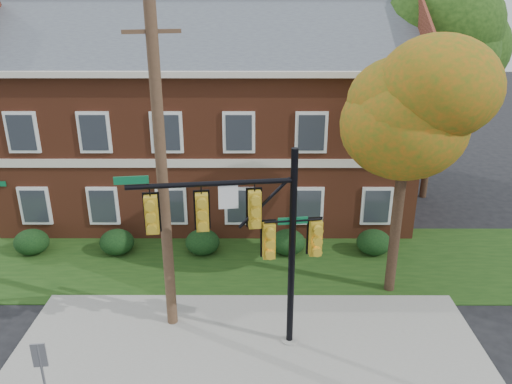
{
  "coord_description": "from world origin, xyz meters",
  "views": [
    {
      "loc": [
        0.22,
        -11.49,
        9.89
      ],
      "look_at": [
        0.2,
        3.0,
        4.19
      ],
      "focal_mm": 35.0,
      "sensor_mm": 36.0,
      "label": 1
    }
  ],
  "objects_px": {
    "tree_near_right": "(418,107)",
    "tree_right_rear": "(452,37)",
    "hedge_left": "(117,242)",
    "tree_far_rear": "(242,15)",
    "hedge_center": "(202,242)",
    "traffic_signal": "(253,232)",
    "apartment_building": "(210,107)",
    "hedge_far_right": "(374,242)",
    "sign_post": "(42,370)",
    "hedge_right": "(288,242)",
    "hedge_far_left": "(32,242)",
    "utility_pole": "(162,179)"
  },
  "relations": [
    {
      "from": "tree_near_right",
      "to": "tree_right_rear",
      "type": "bearing_deg",
      "value": 65.42
    },
    {
      "from": "hedge_left",
      "to": "tree_far_rear",
      "type": "height_order",
      "value": "tree_far_rear"
    },
    {
      "from": "hedge_center",
      "to": "traffic_signal",
      "type": "bearing_deg",
      "value": -70.08
    },
    {
      "from": "apartment_building",
      "to": "hedge_far_right",
      "type": "distance_m",
      "value": 9.82
    },
    {
      "from": "hedge_left",
      "to": "tree_near_right",
      "type": "xyz_separation_m",
      "value": [
        10.72,
        -2.83,
        6.14
      ]
    },
    {
      "from": "hedge_far_right",
      "to": "tree_right_rear",
      "type": "xyz_separation_m",
      "value": [
        4.31,
        6.11,
        7.6
      ]
    },
    {
      "from": "tree_near_right",
      "to": "traffic_signal",
      "type": "distance_m",
      "value": 6.56
    },
    {
      "from": "tree_near_right",
      "to": "tree_right_rear",
      "type": "height_order",
      "value": "tree_right_rear"
    },
    {
      "from": "tree_right_rear",
      "to": "traffic_signal",
      "type": "height_order",
      "value": "tree_right_rear"
    },
    {
      "from": "hedge_center",
      "to": "tree_far_rear",
      "type": "distance_m",
      "value": 15.57
    },
    {
      "from": "apartment_building",
      "to": "sign_post",
      "type": "distance_m",
      "value": 14.65
    },
    {
      "from": "hedge_right",
      "to": "hedge_far_right",
      "type": "height_order",
      "value": "same"
    },
    {
      "from": "hedge_far_left",
      "to": "tree_near_right",
      "type": "xyz_separation_m",
      "value": [
        14.22,
        -2.83,
        6.14
      ]
    },
    {
      "from": "hedge_far_left",
      "to": "traffic_signal",
      "type": "bearing_deg",
      "value": -32.61
    },
    {
      "from": "hedge_far_left",
      "to": "utility_pole",
      "type": "bearing_deg",
      "value": -35.97
    },
    {
      "from": "hedge_center",
      "to": "traffic_signal",
      "type": "xyz_separation_m",
      "value": [
        2.11,
        -5.83,
        3.32
      ]
    },
    {
      "from": "hedge_far_right",
      "to": "tree_far_rear",
      "type": "xyz_separation_m",
      "value": [
        -5.66,
        13.09,
        8.32
      ]
    },
    {
      "from": "hedge_center",
      "to": "hedge_left",
      "type": "bearing_deg",
      "value": 180.0
    },
    {
      "from": "sign_post",
      "to": "hedge_right",
      "type": "bearing_deg",
      "value": 47.03
    },
    {
      "from": "tree_far_rear",
      "to": "hedge_far_left",
      "type": "bearing_deg",
      "value": -122.5
    },
    {
      "from": "tree_near_right",
      "to": "tree_right_rear",
      "type": "xyz_separation_m",
      "value": [
        4.09,
        8.95,
        1.45
      ]
    },
    {
      "from": "traffic_signal",
      "to": "sign_post",
      "type": "xyz_separation_m",
      "value": [
        -5.02,
        -2.86,
        -2.26
      ]
    },
    {
      "from": "apartment_building",
      "to": "tree_far_rear",
      "type": "xyz_separation_m",
      "value": [
        1.34,
        7.84,
        3.86
      ]
    },
    {
      "from": "hedge_left",
      "to": "hedge_far_right",
      "type": "relative_size",
      "value": 1.0
    },
    {
      "from": "hedge_left",
      "to": "tree_near_right",
      "type": "distance_m",
      "value": 12.68
    },
    {
      "from": "apartment_building",
      "to": "hedge_right",
      "type": "distance_m",
      "value": 7.73
    },
    {
      "from": "utility_pole",
      "to": "sign_post",
      "type": "distance_m",
      "value": 5.75
    },
    {
      "from": "tree_far_rear",
      "to": "utility_pole",
      "type": "distance_m",
      "value": 18.32
    },
    {
      "from": "hedge_left",
      "to": "utility_pole",
      "type": "relative_size",
      "value": 0.14
    },
    {
      "from": "hedge_center",
      "to": "traffic_signal",
      "type": "distance_m",
      "value": 7.04
    },
    {
      "from": "hedge_far_left",
      "to": "hedge_far_right",
      "type": "height_order",
      "value": "same"
    },
    {
      "from": "sign_post",
      "to": "tree_right_rear",
      "type": "bearing_deg",
      "value": 39.57
    },
    {
      "from": "tree_near_right",
      "to": "hedge_far_right",
      "type": "bearing_deg",
      "value": 94.52
    },
    {
      "from": "utility_pole",
      "to": "tree_near_right",
      "type": "bearing_deg",
      "value": -2.95
    },
    {
      "from": "tree_near_right",
      "to": "traffic_signal",
      "type": "bearing_deg",
      "value": -149.61
    },
    {
      "from": "hedge_left",
      "to": "tree_right_rear",
      "type": "relative_size",
      "value": 0.13
    },
    {
      "from": "sign_post",
      "to": "utility_pole",
      "type": "bearing_deg",
      "value": 52.23
    },
    {
      "from": "hedge_left",
      "to": "utility_pole",
      "type": "bearing_deg",
      "value": -57.55
    },
    {
      "from": "hedge_center",
      "to": "sign_post",
      "type": "relative_size",
      "value": 0.6
    },
    {
      "from": "utility_pole",
      "to": "hedge_left",
      "type": "bearing_deg",
      "value": 105.79
    },
    {
      "from": "hedge_far_right",
      "to": "traffic_signal",
      "type": "relative_size",
      "value": 0.23
    },
    {
      "from": "hedge_far_left",
      "to": "tree_far_rear",
      "type": "relative_size",
      "value": 0.12
    },
    {
      "from": "hedge_far_left",
      "to": "traffic_signal",
      "type": "xyz_separation_m",
      "value": [
        9.11,
        -5.83,
        3.32
      ]
    },
    {
      "from": "tree_far_rear",
      "to": "tree_near_right",
      "type": "bearing_deg",
      "value": -69.73
    },
    {
      "from": "tree_right_rear",
      "to": "sign_post",
      "type": "distance_m",
      "value": 21.54
    },
    {
      "from": "tree_far_rear",
      "to": "traffic_signal",
      "type": "bearing_deg",
      "value": -87.67
    },
    {
      "from": "hedge_far_left",
      "to": "hedge_far_right",
      "type": "distance_m",
      "value": 14.0
    },
    {
      "from": "hedge_left",
      "to": "sign_post",
      "type": "height_order",
      "value": "sign_post"
    },
    {
      "from": "tree_right_rear",
      "to": "tree_far_rear",
      "type": "height_order",
      "value": "tree_far_rear"
    },
    {
      "from": "tree_near_right",
      "to": "tree_right_rear",
      "type": "relative_size",
      "value": 0.81
    }
  ]
}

